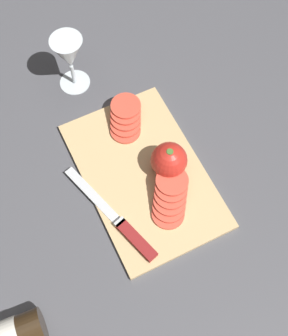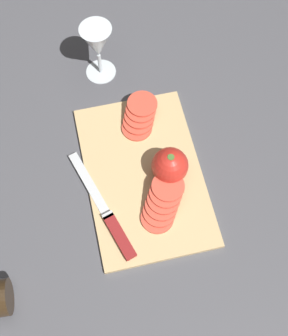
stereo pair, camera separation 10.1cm
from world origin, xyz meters
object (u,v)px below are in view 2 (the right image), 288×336
object	(u,v)px
whole_tomato	(170,166)
knife	(114,226)
tomato_slice_stack_near	(140,116)
wine_glass	(97,44)
tomato_slice_stack_far	(163,202)

from	to	relation	value
whole_tomato	knife	world-z (taller)	whole_tomato
knife	tomato_slice_stack_near	bearing A→B (deg)	-41.01
wine_glass	tomato_slice_stack_near	world-z (taller)	wine_glass
wine_glass	tomato_slice_stack_near	xyz separation A→B (m)	(0.16, 0.06, -0.08)
wine_glass	whole_tomato	world-z (taller)	wine_glass
tomato_slice_stack_far	knife	bearing A→B (deg)	-76.87
knife	tomato_slice_stack_far	size ratio (longest dim) A/B	2.19
wine_glass	tomato_slice_stack_far	bearing A→B (deg)	9.41
whole_tomato	tomato_slice_stack_far	world-z (taller)	whole_tomato
tomato_slice_stack_near	tomato_slice_stack_far	bearing A→B (deg)	0.21
wine_glass	knife	size ratio (longest dim) A/B	0.57
wine_glass	whole_tomato	size ratio (longest dim) A/B	1.90
whole_tomato	wine_glass	bearing A→B (deg)	-163.00
tomato_slice_stack_far	tomato_slice_stack_near	bearing A→B (deg)	-179.79
whole_tomato	knife	size ratio (longest dim) A/B	0.30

